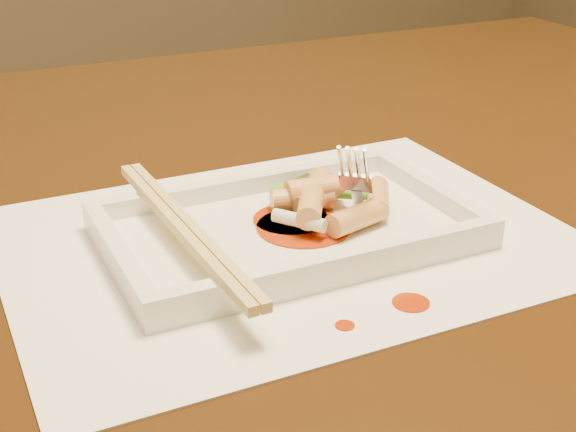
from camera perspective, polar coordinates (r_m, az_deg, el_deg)
name	(u,v)px	position (r m, az deg, el deg)	size (l,w,h in m)	color
table	(258,274)	(0.75, -2.12, -4.13)	(1.40, 0.90, 0.75)	black
placemat	(288,239)	(0.58, 0.00, -1.67)	(0.40, 0.30, 0.00)	white
sauce_splatter_a	(411,303)	(0.51, 8.73, -6.11)	(0.02, 0.02, 0.00)	#A82A04
sauce_splatter_b	(345,325)	(0.48, 4.06, -7.76)	(0.01, 0.01, 0.00)	#A82A04
plate_base	(288,234)	(0.58, 0.00, -1.25)	(0.26, 0.16, 0.01)	white
plate_rim_far	(248,184)	(0.64, -2.88, 2.27)	(0.26, 0.01, 0.01)	white
plate_rim_near	(338,264)	(0.52, 3.55, -3.41)	(0.26, 0.01, 0.01)	white
plate_rim_left	(118,254)	(0.54, -11.98, -2.68)	(0.01, 0.14, 0.01)	white
plate_rim_right	(431,191)	(0.63, 10.16, 1.78)	(0.01, 0.14, 0.01)	white
veg_piece	(306,191)	(0.62, 1.32, 1.77)	(0.04, 0.03, 0.01)	black
scallion_white	(299,220)	(0.56, 0.80, -0.32)	(0.01, 0.01, 0.04)	#EAEACC
scallion_green	(327,192)	(0.61, 2.76, 1.69)	(0.01, 0.01, 0.09)	#378B16
chopstick_a	(178,228)	(0.54, -7.81, -0.85)	(0.01, 0.24, 0.01)	#D9B76C
chopstick_b	(190,226)	(0.55, -7.02, -0.69)	(0.01, 0.24, 0.01)	#D9B76C
fork	(363,111)	(0.60, 5.36, 7.46)	(0.09, 0.10, 0.14)	silver
sauce_blob_0	(304,227)	(0.58, 1.13, -0.79)	(0.07, 0.07, 0.00)	#A82A04
sauce_blob_1	(291,219)	(0.59, 0.21, -0.23)	(0.06, 0.06, 0.00)	#A82A04
rice_cake_0	(357,217)	(0.57, 4.94, -0.09)	(0.02, 0.02, 0.05)	#E7B76C
rice_cake_1	(316,190)	(0.62, 2.02, 1.88)	(0.02, 0.02, 0.05)	#E7B76C
rice_cake_2	(310,207)	(0.57, 1.60, 0.67)	(0.02, 0.02, 0.04)	#E7B76C
rice_cake_3	(302,199)	(0.60, 1.02, 1.24)	(0.02, 0.02, 0.05)	#E7B76C
rice_cake_4	(378,198)	(0.61, 6.40, 1.26)	(0.02, 0.02, 0.05)	#E7B76C
rice_cake_5	(317,189)	(0.60, 2.08, 1.92)	(0.02, 0.02, 0.05)	#E7B76C
rice_cake_6	(320,197)	(0.61, 2.29, 1.36)	(0.02, 0.02, 0.05)	#E7B76C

